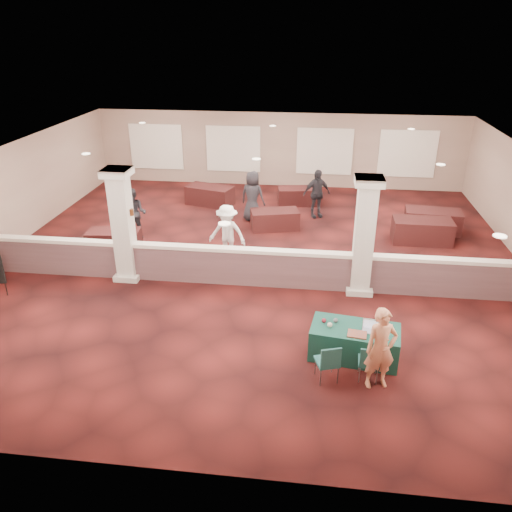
# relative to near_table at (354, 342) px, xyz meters

# --- Properties ---
(ground) EXTENTS (16.00, 16.00, 0.00)m
(ground) POSITION_rel_near_table_xyz_m (-2.69, 4.50, -0.36)
(ground) COLOR #4B1412
(ground) RESTS_ON ground
(wall_back) EXTENTS (16.00, 0.04, 3.20)m
(wall_back) POSITION_rel_near_table_xyz_m (-2.69, 12.50, 1.24)
(wall_back) COLOR #8E6F62
(wall_back) RESTS_ON ground
(wall_front) EXTENTS (16.00, 0.04, 3.20)m
(wall_front) POSITION_rel_near_table_xyz_m (-2.69, -3.50, 1.24)
(wall_front) COLOR #8E6F62
(wall_front) RESTS_ON ground
(wall_left) EXTENTS (0.04, 16.00, 3.20)m
(wall_left) POSITION_rel_near_table_xyz_m (-10.69, 4.50, 1.24)
(wall_left) COLOR #8E6F62
(wall_left) RESTS_ON ground
(ceiling) EXTENTS (16.00, 16.00, 0.02)m
(ceiling) POSITION_rel_near_table_xyz_m (-2.69, 4.50, 2.84)
(ceiling) COLOR white
(ceiling) RESTS_ON wall_back
(partition_wall) EXTENTS (15.60, 0.28, 1.10)m
(partition_wall) POSITION_rel_near_table_xyz_m (-2.69, 3.00, 0.21)
(partition_wall) COLOR brown
(partition_wall) RESTS_ON ground
(column_left) EXTENTS (0.72, 0.72, 3.20)m
(column_left) POSITION_rel_near_table_xyz_m (-6.19, 3.00, 1.28)
(column_left) COLOR beige
(column_left) RESTS_ON ground
(column_right) EXTENTS (0.72, 0.72, 3.20)m
(column_right) POSITION_rel_near_table_xyz_m (0.31, 3.00, 1.28)
(column_right) COLOR beige
(column_right) RESTS_ON ground
(sconce_left) EXTENTS (0.12, 0.12, 0.18)m
(sconce_left) POSITION_rel_near_table_xyz_m (-6.47, 3.00, 1.64)
(sconce_left) COLOR brown
(sconce_left) RESTS_ON column_left
(sconce_right) EXTENTS (0.12, 0.12, 0.18)m
(sconce_right) POSITION_rel_near_table_xyz_m (-5.91, 3.00, 1.64)
(sconce_right) COLOR brown
(sconce_right) RESTS_ON column_left
(near_table) EXTENTS (1.99, 1.19, 0.72)m
(near_table) POSITION_rel_near_table_xyz_m (0.00, 0.00, 0.00)
(near_table) COLOR #103D3A
(near_table) RESTS_ON ground
(conf_chair_main) EXTENTS (0.44, 0.44, 0.84)m
(conf_chair_main) POSITION_rel_near_table_xyz_m (0.24, -0.81, 0.13)
(conf_chair_main) COLOR #1C5152
(conf_chair_main) RESTS_ON ground
(conf_chair_side) EXTENTS (0.55, 0.55, 0.88)m
(conf_chair_side) POSITION_rel_near_table_xyz_m (-0.57, -0.93, 0.16)
(conf_chair_side) COLOR #1C5152
(conf_chair_side) RESTS_ON ground
(woman) EXTENTS (0.72, 0.57, 1.75)m
(woman) POSITION_rel_near_table_xyz_m (0.42, -0.92, 0.51)
(woman) COLOR #D2705B
(woman) RESTS_ON ground
(far_table_front_left) EXTENTS (1.70, 0.97, 0.66)m
(far_table_front_left) POSITION_rel_near_table_xyz_m (-7.31, 4.80, -0.03)
(far_table_front_left) COLOR black
(far_table_front_left) RESTS_ON ground
(far_table_front_center) EXTENTS (1.81, 1.21, 0.67)m
(far_table_front_center) POSITION_rel_near_table_xyz_m (-2.37, 7.27, -0.02)
(far_table_front_center) COLOR black
(far_table_front_center) RESTS_ON ground
(far_table_front_right) EXTENTS (1.92, 0.97, 0.77)m
(far_table_front_right) POSITION_rel_near_table_xyz_m (2.58, 6.69, 0.03)
(far_table_front_right) COLOR black
(far_table_front_right) RESTS_ON ground
(far_table_back_left) EXTENTS (2.01, 1.40, 0.74)m
(far_table_back_left) POSITION_rel_near_table_xyz_m (-5.19, 9.58, 0.01)
(far_table_back_left) COLOR black
(far_table_back_left) RESTS_ON ground
(far_table_back_center) EXTENTS (1.76, 1.06, 0.67)m
(far_table_back_center) POSITION_rel_near_table_xyz_m (-1.65, 10.02, -0.02)
(far_table_back_center) COLOR black
(far_table_back_center) RESTS_ON ground
(far_table_back_right) EXTENTS (1.96, 1.11, 0.76)m
(far_table_back_right) POSITION_rel_near_table_xyz_m (3.11, 7.70, 0.02)
(far_table_back_right) COLOR black
(far_table_back_right) RESTS_ON ground
(attendee_a) EXTENTS (0.85, 0.50, 1.72)m
(attendee_a) POSITION_rel_near_table_xyz_m (-6.97, 5.87, 0.50)
(attendee_a) COLOR black
(attendee_a) RESTS_ON ground
(attendee_b) EXTENTS (1.20, 0.69, 1.78)m
(attendee_b) POSITION_rel_near_table_xyz_m (-3.58, 4.50, 0.53)
(attendee_b) COLOR silver
(attendee_b) RESTS_ON ground
(attendee_c) EXTENTS (1.18, 0.92, 1.81)m
(attendee_c) POSITION_rel_near_table_xyz_m (-0.95, 8.65, 0.55)
(attendee_c) COLOR black
(attendee_c) RESTS_ON ground
(attendee_d) EXTENTS (1.02, 0.74, 1.85)m
(attendee_d) POSITION_rel_near_table_xyz_m (-3.26, 8.00, 0.57)
(attendee_d) COLOR black
(attendee_d) RESTS_ON ground
(laptop_base) EXTENTS (0.35, 0.27, 0.02)m
(laptop_base) POSITION_rel_near_table_xyz_m (0.29, -0.09, 0.37)
(laptop_base) COLOR silver
(laptop_base) RESTS_ON near_table
(laptop_screen) EXTENTS (0.32, 0.06, 0.22)m
(laptop_screen) POSITION_rel_near_table_xyz_m (0.30, 0.02, 0.49)
(laptop_screen) COLOR silver
(laptop_screen) RESTS_ON near_table
(screen_glow) EXTENTS (0.29, 0.05, 0.19)m
(screen_glow) POSITION_rel_near_table_xyz_m (0.30, 0.02, 0.47)
(screen_glow) COLOR #D1DCFB
(screen_glow) RESTS_ON near_table
(knitting) EXTENTS (0.43, 0.35, 0.03)m
(knitting) POSITION_rel_near_table_xyz_m (0.01, -0.25, 0.38)
(knitting) COLOR #A93B1B
(knitting) RESTS_ON near_table
(yarn_cream) EXTENTS (0.11, 0.11, 0.11)m
(yarn_cream) POSITION_rel_near_table_xyz_m (-0.55, -0.02, 0.41)
(yarn_cream) COLOR beige
(yarn_cream) RESTS_ON near_table
(yarn_red) EXTENTS (0.10, 0.10, 0.10)m
(yarn_red) POSITION_rel_near_table_xyz_m (-0.68, 0.15, 0.41)
(yarn_red) COLOR maroon
(yarn_red) RESTS_ON near_table
(yarn_grey) EXTENTS (0.10, 0.10, 0.10)m
(yarn_grey) POSITION_rel_near_table_xyz_m (-0.42, 0.18, 0.41)
(yarn_grey) COLOR #4F4F54
(yarn_grey) RESTS_ON near_table
(scissors) EXTENTS (0.12, 0.05, 0.01)m
(scissors) POSITION_rel_near_table_xyz_m (0.60, -0.36, 0.37)
(scissors) COLOR #B32113
(scissors) RESTS_ON near_table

